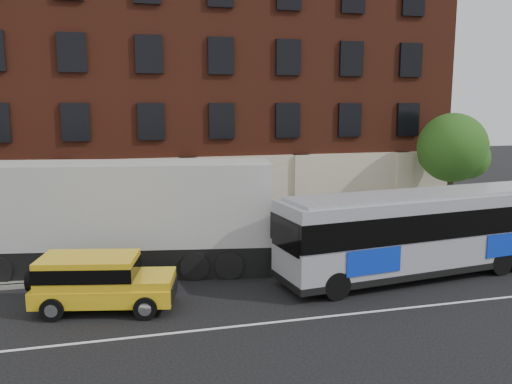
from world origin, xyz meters
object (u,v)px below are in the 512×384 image
object	(u,v)px
street_tree	(453,150)
yellow_suv	(98,279)
shipping_container	(103,219)
city_bus	(426,230)

from	to	relation	value
street_tree	yellow_suv	distance (m)	19.19
shipping_container	yellow_suv	bearing A→B (deg)	-91.58
street_tree	yellow_suv	size ratio (longest dim) A/B	1.25
street_tree	yellow_suv	xyz separation A→B (m)	(-17.76, -6.45, -3.35)
shipping_container	street_tree	bearing A→B (deg)	7.38
shipping_container	city_bus	bearing A→B (deg)	-16.35
street_tree	shipping_container	distance (m)	17.93
city_bus	yellow_suv	xyz separation A→B (m)	(-12.55, -0.51, -0.81)
street_tree	shipping_container	world-z (taller)	street_tree
city_bus	shipping_container	size ratio (longest dim) A/B	0.91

